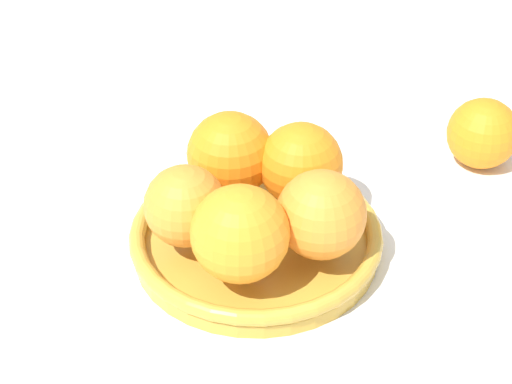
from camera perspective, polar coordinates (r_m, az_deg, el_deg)
ground_plane at (r=0.79m, az=0.00°, el=-3.89°), size 4.00×4.00×0.00m
fruit_bowl at (r=0.78m, az=0.00°, el=-3.11°), size 0.23×0.23×0.03m
orange_pile at (r=0.75m, az=0.05°, el=-0.04°), size 0.20×0.19×0.08m
stray_orange at (r=0.91m, az=14.88°, el=3.80°), size 0.07×0.07×0.07m
napkin_folded at (r=0.97m, az=-8.46°, el=4.28°), size 0.18×0.18×0.01m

